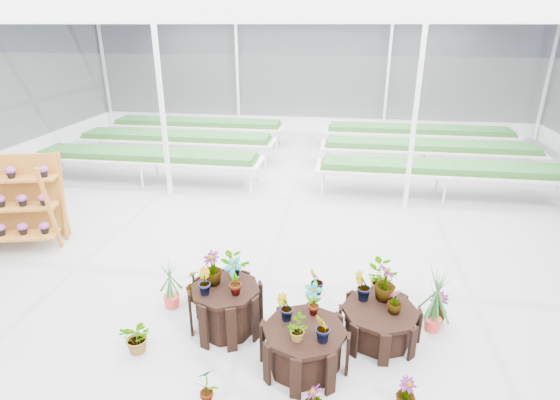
# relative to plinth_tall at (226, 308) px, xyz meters

# --- Properties ---
(ground_plane) EXTENTS (24.00, 24.00, 0.00)m
(ground_plane) POSITION_rel_plinth_tall_xyz_m (0.12, 1.04, -0.35)
(ground_plane) COLOR gray
(ground_plane) RESTS_ON ground
(greenhouse_shell) EXTENTS (18.00, 24.00, 4.50)m
(greenhouse_shell) POSITION_rel_plinth_tall_xyz_m (0.12, 1.04, 1.90)
(greenhouse_shell) COLOR white
(greenhouse_shell) RESTS_ON ground
(steel_frame) EXTENTS (18.00, 24.00, 4.50)m
(steel_frame) POSITION_rel_plinth_tall_xyz_m (0.12, 1.04, 1.90)
(steel_frame) COLOR silver
(steel_frame) RESTS_ON ground
(nursery_benches) EXTENTS (16.00, 7.00, 0.84)m
(nursery_benches) POSITION_rel_plinth_tall_xyz_m (0.12, 8.24, 0.07)
(nursery_benches) COLOR silver
(nursery_benches) RESTS_ON ground
(plinth_tall) EXTENTS (1.35, 1.35, 0.70)m
(plinth_tall) POSITION_rel_plinth_tall_xyz_m (0.00, 0.00, 0.00)
(plinth_tall) COLOR black
(plinth_tall) RESTS_ON ground
(plinth_mid) EXTENTS (1.21, 1.21, 0.59)m
(plinth_mid) POSITION_rel_plinth_tall_xyz_m (1.20, -0.60, -0.05)
(plinth_mid) COLOR black
(plinth_mid) RESTS_ON ground
(plinth_low) EXTENTS (1.18, 1.18, 0.50)m
(plinth_low) POSITION_rel_plinth_tall_xyz_m (2.20, 0.10, -0.10)
(plinth_low) COLOR black
(plinth_low) RESTS_ON ground
(shelf_rack) EXTENTS (1.89, 1.32, 1.82)m
(shelf_rack) POSITION_rel_plinth_tall_xyz_m (-4.81, 1.94, 0.56)
(shelf_rack) COLOR #93561D
(shelf_rack) RESTS_ON ground
(nursery_plants) EXTENTS (4.57, 3.06, 1.27)m
(nursery_plants) POSITION_rel_plinth_tall_xyz_m (0.96, 0.33, 0.14)
(nursery_plants) COLOR #275728
(nursery_plants) RESTS_ON ground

